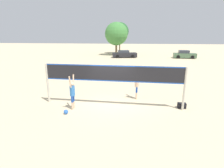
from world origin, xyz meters
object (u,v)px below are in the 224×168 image
(player_blocker, at_px, (137,83))
(tree_right_cluster, at_px, (120,31))
(volleyball, at_px, (66,112))
(parked_car_mid, at_px, (124,54))
(volleyball_net, at_px, (112,77))
(parked_car_near, at_px, (184,55))
(gear_bag, at_px, (182,106))
(player_spiker, at_px, (72,92))
(tree_left_cluster, at_px, (116,34))

(player_blocker, relative_size, tree_right_cluster, 0.28)
(volleyball, bearing_deg, tree_right_cluster, 92.16)
(player_blocker, bearing_deg, volleyball, -50.70)
(parked_car_mid, bearing_deg, player_blocker, -95.05)
(volleyball_net, relative_size, player_blocker, 3.92)
(parked_car_near, relative_size, tree_right_cluster, 0.56)
(volleyball_net, height_order, gear_bag, volleyball_net)
(volleyball, relative_size, parked_car_mid, 0.05)
(volleyball_net, distance_m, parked_car_mid, 25.49)
(parked_car_mid, bearing_deg, parked_car_near, -8.85)
(volleyball_net, bearing_deg, player_spiker, -158.28)
(gear_bag, bearing_deg, volleyball, -163.84)
(player_blocker, xyz_separation_m, gear_bag, (2.60, -1.16, -0.93))
(parked_car_near, distance_m, tree_right_cluster, 16.72)
(volleyball, distance_m, parked_car_near, 30.21)
(player_spiker, distance_m, tree_right_cluster, 35.83)
(volleyball, distance_m, parked_car_mid, 26.99)
(player_blocker, distance_m, tree_left_cluster, 29.47)
(player_spiker, bearing_deg, volleyball, 169.69)
(volleyball_net, bearing_deg, gear_bag, 3.59)
(volleyball_net, relative_size, player_spiker, 4.17)
(volleyball_net, height_order, volleyball, volleyball_net)
(gear_bag, distance_m, tree_left_cluster, 31.29)
(gear_bag, bearing_deg, parked_car_mid, 102.50)
(volleyball_net, bearing_deg, parked_car_near, 69.08)
(player_blocker, relative_size, parked_car_mid, 0.41)
(player_blocker, relative_size, volleyball, 8.68)
(tree_left_cluster, bearing_deg, tree_right_cluster, 86.78)
(parked_car_mid, bearing_deg, player_spiker, -103.26)
(player_spiker, xyz_separation_m, tree_left_cluster, (-1.75, 31.03, 3.63))
(volleyball, bearing_deg, player_blocker, 39.30)
(gear_bag, xyz_separation_m, tree_right_cluster, (-7.60, 34.45, 5.15))
(volleyball_net, bearing_deg, parked_car_mid, 93.54)
(volleyball, relative_size, tree_left_cluster, 0.03)
(gear_bag, bearing_deg, parked_car_near, 77.00)
(volleyball, height_order, gear_bag, gear_bag)
(volleyball_net, distance_m, volleyball, 3.16)
(parked_car_mid, height_order, tree_left_cluster, tree_left_cluster)
(player_spiker, height_order, parked_car_mid, player_spiker)
(player_spiker, bearing_deg, tree_right_cluster, 2.41)
(volleyball, bearing_deg, volleyball_net, 34.93)
(parked_car_mid, xyz_separation_m, tree_left_cluster, (-2.27, 4.78, 3.99))
(parked_car_near, bearing_deg, tree_left_cluster, 166.51)
(player_blocker, distance_m, gear_bag, 3.00)
(player_spiker, relative_size, gear_bag, 4.25)
(volleyball_net, relative_size, volleyball, 34.04)
(tree_left_cluster, distance_m, tree_right_cluster, 4.56)
(volleyball_net, distance_m, parked_car_near, 27.94)
(volleyball, xyz_separation_m, parked_car_near, (12.19, 27.63, 0.56))
(player_spiker, relative_size, volleyball, 8.17)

